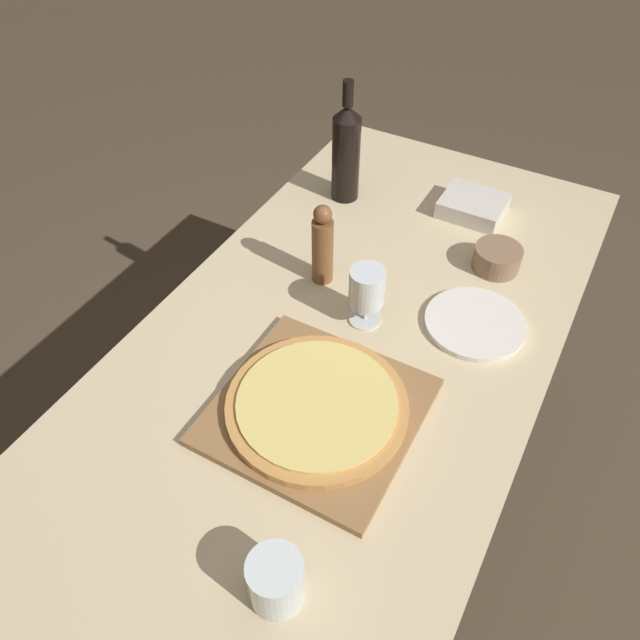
# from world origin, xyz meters

# --- Properties ---
(ground_plane) EXTENTS (12.00, 12.00, 0.00)m
(ground_plane) POSITION_xyz_m (0.00, 0.00, 0.00)
(ground_plane) COLOR #4C3D2D
(dining_table) EXTENTS (0.85, 1.72, 0.73)m
(dining_table) POSITION_xyz_m (0.00, 0.00, 0.65)
(dining_table) COLOR #CCB78E
(dining_table) RESTS_ON ground_plane
(cutting_board) EXTENTS (0.38, 0.37, 0.02)m
(cutting_board) POSITION_xyz_m (0.04, -0.20, 0.74)
(cutting_board) COLOR olive
(cutting_board) RESTS_ON dining_table
(pizza) EXTENTS (0.35, 0.35, 0.02)m
(pizza) POSITION_xyz_m (0.04, -0.20, 0.76)
(pizza) COLOR #C68947
(pizza) RESTS_ON cutting_board
(wine_bottle) EXTENTS (0.07, 0.07, 0.33)m
(wine_bottle) POSITION_xyz_m (-0.25, 0.49, 0.87)
(wine_bottle) COLOR black
(wine_bottle) RESTS_ON dining_table
(pepper_mill) EXTENTS (0.05, 0.05, 0.21)m
(pepper_mill) POSITION_xyz_m (-0.14, 0.16, 0.83)
(pepper_mill) COLOR brown
(pepper_mill) RESTS_ON dining_table
(wine_glass) EXTENTS (0.08, 0.08, 0.14)m
(wine_glass) POSITION_xyz_m (0.01, 0.08, 0.83)
(wine_glass) COLOR silver
(wine_glass) RESTS_ON dining_table
(small_bowl) EXTENTS (0.11, 0.11, 0.06)m
(small_bowl) POSITION_xyz_m (0.21, 0.40, 0.76)
(small_bowl) COLOR #84664C
(small_bowl) RESTS_ON dining_table
(drinking_tumbler) EXTENTS (0.09, 0.09, 0.10)m
(drinking_tumbler) POSITION_xyz_m (0.16, -0.53, 0.78)
(drinking_tumbler) COLOR silver
(drinking_tumbler) RESTS_ON dining_table
(dinner_plate) EXTENTS (0.22, 0.22, 0.01)m
(dinner_plate) POSITION_xyz_m (0.23, 0.18, 0.74)
(dinner_plate) COLOR silver
(dinner_plate) RESTS_ON dining_table
(food_container) EXTENTS (0.16, 0.14, 0.05)m
(food_container) POSITION_xyz_m (0.09, 0.58, 0.76)
(food_container) COLOR beige
(food_container) RESTS_ON dining_table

